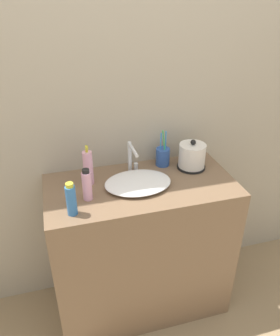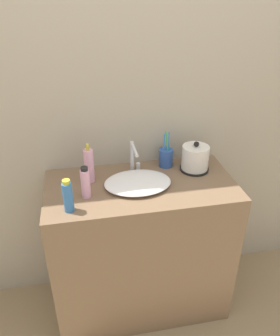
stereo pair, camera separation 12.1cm
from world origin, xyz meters
name	(u,v)px [view 1 (the left image)]	position (x,y,z in m)	size (l,w,h in m)	color
ground_plane	(152,332)	(0.00, 0.00, 0.00)	(12.00, 12.00, 0.00)	#997F5B
wall_back	(128,95)	(0.00, 0.52, 1.30)	(6.00, 0.04, 2.60)	#ADA38E
vanity_counter	(141,248)	(0.00, 0.25, 0.45)	(1.01, 0.50, 0.90)	brown
sink_basin	(138,182)	(-0.02, 0.24, 0.92)	(0.35, 0.27, 0.04)	white
faucet	(132,156)	(-0.01, 0.39, 1.00)	(0.06, 0.17, 0.18)	silver
electric_kettle	(192,157)	(0.33, 0.35, 0.96)	(0.16, 0.16, 0.18)	black
toothbrush_cup	(163,156)	(0.18, 0.43, 0.95)	(0.08, 0.08, 0.23)	#2D519E
lotion_bottle	(88,168)	(-0.26, 0.33, 0.99)	(0.05, 0.05, 0.22)	#EAA8C6
shampoo_bottle	(87,185)	(-0.29, 0.19, 0.98)	(0.05, 0.05, 0.17)	#EAA8C6
mouthwash_bottle	(71,200)	(-0.37, 0.09, 0.98)	(0.05, 0.05, 0.17)	#3370B7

